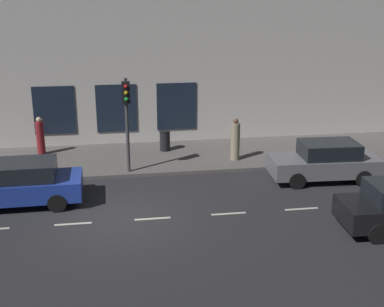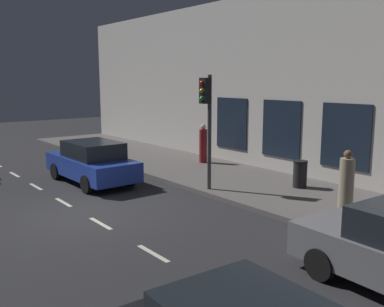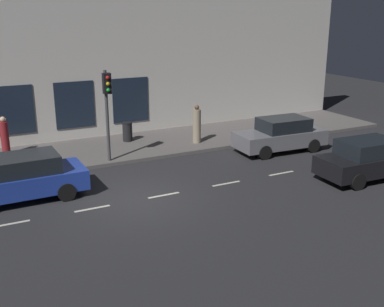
{
  "view_description": "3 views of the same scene",
  "coord_description": "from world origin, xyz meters",
  "px_view_note": "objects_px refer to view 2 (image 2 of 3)",
  "views": [
    {
      "loc": [
        -15.48,
        0.06,
        7.29
      ],
      "look_at": [
        2.6,
        -2.74,
        1.38
      ],
      "focal_mm": 47.54,
      "sensor_mm": 36.0,
      "label": 1
    },
    {
      "loc": [
        -4.99,
        -11.37,
        3.85
      ],
      "look_at": [
        3.08,
        -1.09,
        1.62
      ],
      "focal_mm": 40.54,
      "sensor_mm": 36.0,
      "label": 2
    },
    {
      "loc": [
        -14.38,
        5.21,
        6.33
      ],
      "look_at": [
        0.93,
        -2.61,
        1.09
      ],
      "focal_mm": 44.01,
      "sensor_mm": 36.0,
      "label": 3
    }
  ],
  "objects_px": {
    "trash_bin": "(300,174)",
    "pedestrian_0": "(346,187)",
    "pedestrian_1": "(203,145)",
    "traffic_light": "(207,111)",
    "parked_car_3": "(92,162)"
  },
  "relations": [
    {
      "from": "pedestrian_0",
      "to": "pedestrian_1",
      "type": "bearing_deg",
      "value": 52.71
    },
    {
      "from": "traffic_light",
      "to": "trash_bin",
      "type": "distance_m",
      "value": 3.94
    },
    {
      "from": "pedestrian_1",
      "to": "parked_car_3",
      "type": "bearing_deg",
      "value": 10.5
    },
    {
      "from": "traffic_light",
      "to": "pedestrian_0",
      "type": "relative_size",
      "value": 2.07
    },
    {
      "from": "traffic_light",
      "to": "parked_car_3",
      "type": "distance_m",
      "value": 4.99
    },
    {
      "from": "traffic_light",
      "to": "trash_bin",
      "type": "xyz_separation_m",
      "value": [
        2.75,
        -1.76,
        -2.2
      ]
    },
    {
      "from": "traffic_light",
      "to": "trash_bin",
      "type": "relative_size",
      "value": 4.11
    },
    {
      "from": "trash_bin",
      "to": "pedestrian_0",
      "type": "bearing_deg",
      "value": -121.69
    },
    {
      "from": "pedestrian_0",
      "to": "parked_car_3",
      "type": "bearing_deg",
      "value": 87.45
    },
    {
      "from": "pedestrian_0",
      "to": "trash_bin",
      "type": "xyz_separation_m",
      "value": [
        1.79,
        2.91,
        -0.39
      ]
    },
    {
      "from": "parked_car_3",
      "to": "pedestrian_1",
      "type": "bearing_deg",
      "value": -1.62
    },
    {
      "from": "traffic_light",
      "to": "parked_car_3",
      "type": "bearing_deg",
      "value": 121.11
    },
    {
      "from": "pedestrian_1",
      "to": "pedestrian_0",
      "type": "bearing_deg",
      "value": 87.5
    },
    {
      "from": "pedestrian_1",
      "to": "trash_bin",
      "type": "distance_m",
      "value": 5.62
    },
    {
      "from": "pedestrian_0",
      "to": "pedestrian_1",
      "type": "distance_m",
      "value": 8.76
    }
  ]
}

